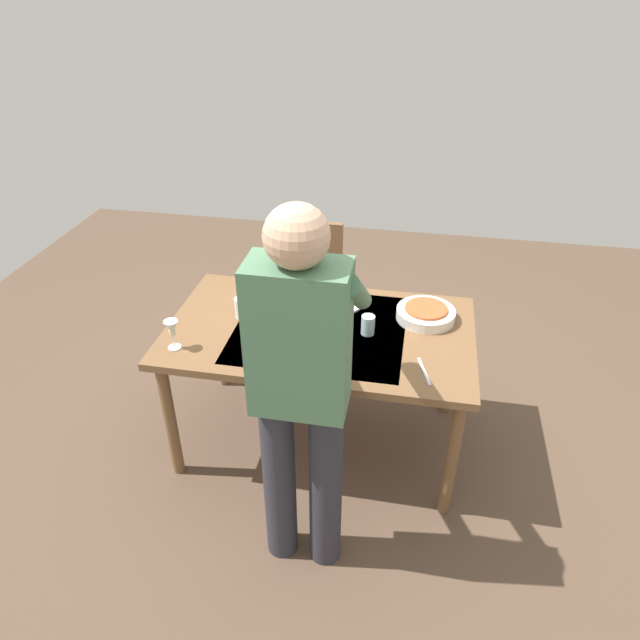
# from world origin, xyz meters

# --- Properties ---
(ground_plane) EXTENTS (6.00, 6.00, 0.00)m
(ground_plane) POSITION_xyz_m (0.00, 0.00, 0.00)
(ground_plane) COLOR brown
(dining_table) EXTENTS (1.53, 0.90, 0.75)m
(dining_table) POSITION_xyz_m (0.00, 0.00, 0.67)
(dining_table) COLOR brown
(dining_table) RESTS_ON ground_plane
(chair_near) EXTENTS (0.40, 0.40, 0.91)m
(chair_near) POSITION_xyz_m (0.23, -0.83, 0.53)
(chair_near) COLOR #523019
(chair_near) RESTS_ON ground_plane
(person_server) EXTENTS (0.42, 0.61, 1.69)m
(person_server) POSITION_xyz_m (-0.06, 0.71, 0.96)
(person_server) COLOR #2D2D38
(person_server) RESTS_ON ground_plane
(wine_bottle) EXTENTS (0.07, 0.07, 0.30)m
(wine_bottle) POSITION_xyz_m (0.08, -0.05, 0.86)
(wine_bottle) COLOR black
(wine_bottle) RESTS_ON dining_table
(wine_glass_left) EXTENTS (0.07, 0.07, 0.15)m
(wine_glass_left) POSITION_xyz_m (0.65, 0.29, 0.85)
(wine_glass_left) COLOR white
(wine_glass_left) RESTS_ON dining_table
(water_cup_near_left) EXTENTS (0.07, 0.07, 0.10)m
(water_cup_near_left) POSITION_xyz_m (-0.24, -0.00, 0.80)
(water_cup_near_left) COLOR silver
(water_cup_near_left) RESTS_ON dining_table
(water_cup_near_right) EXTENTS (0.06, 0.06, 0.10)m
(water_cup_near_right) POSITION_xyz_m (-0.10, 0.04, 0.80)
(water_cup_near_right) COLOR silver
(water_cup_near_right) RESTS_ON dining_table
(water_cup_far_left) EXTENTS (0.07, 0.07, 0.11)m
(water_cup_far_left) POSITION_xyz_m (0.42, -0.03, 0.80)
(water_cup_far_left) COLOR silver
(water_cup_far_left) RESTS_ON dining_table
(serving_bowl_pasta) EXTENTS (0.30, 0.30, 0.07)m
(serving_bowl_pasta) POSITION_xyz_m (-0.52, -0.19, 0.78)
(serving_bowl_pasta) COLOR white
(serving_bowl_pasta) RESTS_ON dining_table
(dinner_plate_near) EXTENTS (0.23, 0.23, 0.01)m
(dinner_plate_near) POSITION_xyz_m (-0.07, -0.26, 0.76)
(dinner_plate_near) COLOR white
(dinner_plate_near) RESTS_ON dining_table
(dinner_plate_far) EXTENTS (0.23, 0.23, 0.01)m
(dinner_plate_far) POSITION_xyz_m (0.40, -0.27, 0.76)
(dinner_plate_far) COLOR white
(dinner_plate_far) RESTS_ON dining_table
(table_knife) EXTENTS (0.07, 0.20, 0.00)m
(table_knife) POSITION_xyz_m (-0.53, 0.26, 0.75)
(table_knife) COLOR silver
(table_knife) RESTS_ON dining_table
(table_fork) EXTENTS (0.03, 0.18, 0.00)m
(table_fork) POSITION_xyz_m (0.26, 0.11, 0.75)
(table_fork) COLOR silver
(table_fork) RESTS_ON dining_table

